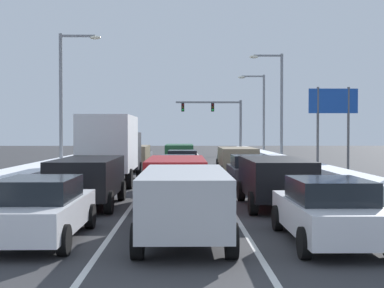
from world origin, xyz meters
The scene contains 25 objects.
ground_plane centered at (0.00, 21.50, 0.00)m, with size 139.75×139.75×0.00m, color #333335.
lane_stripe_between_right_lane_and_center_lane centered at (1.70, 26.88, 0.00)m, with size 0.14×59.13×0.01m, color silver.
lane_stripe_between_center_lane_and_left_lane centered at (-1.70, 26.88, 0.00)m, with size 0.14×59.13×0.01m, color silver.
snow_bank_right_shoulder centered at (7.00, 26.88, 0.44)m, with size 1.23×59.13×0.88m, color white.
snow_bank_left_shoulder centered at (-7.00, 26.88, 0.46)m, with size 2.07×59.13×0.92m, color white.
sedan_white_right_lane_nearest centered at (3.47, 5.74, 0.76)m, with size 2.00×4.50×1.51m.
suv_black_right_lane_second centered at (3.22, 11.57, 1.02)m, with size 2.16×4.90×1.67m.
sedan_charcoal_right_lane_third centered at (3.19, 17.98, 0.76)m, with size 2.00×4.50×1.51m.
suv_tan_right_lane_fourth centered at (3.21, 24.09, 1.02)m, with size 2.16×4.90×1.67m.
sedan_gray_right_lane_fifth centered at (3.45, 29.88, 0.76)m, with size 2.00×4.50×1.51m.
suv_silver_center_lane_nearest centered at (0.14, 5.94, 1.02)m, with size 2.16×4.90×1.67m.
suv_red_center_lane_second centered at (-0.14, 11.85, 1.02)m, with size 2.16×4.90×1.67m.
sedan_navy_center_lane_third centered at (-0.17, 17.81, 0.76)m, with size 2.00×4.50×1.51m.
sedan_maroon_center_lane_fourth centered at (0.04, 24.64, 0.76)m, with size 2.00×4.50×1.51m.
suv_green_center_lane_fifth centered at (-0.21, 31.68, 1.02)m, with size 2.16×4.90×1.67m.
sedan_white_left_lane_nearest centered at (-3.27, 6.10, 0.76)m, with size 2.00×4.50×1.51m.
suv_black_left_lane_second centered at (-3.19, 11.84, 1.02)m, with size 2.16×4.90×1.67m.
box_truck_left_lane_third centered at (-3.48, 19.89, 1.90)m, with size 2.53×7.20×3.36m.
suv_tan_left_lane_fourth centered at (-3.24, 28.56, 1.02)m, with size 2.16×4.90×1.67m.
sedan_gray_left_lane_fifth centered at (-3.32, 34.24, 0.76)m, with size 2.00×4.50×1.51m.
traffic_light_gantry centered at (4.27, 53.74, 4.50)m, with size 7.54×0.47×6.20m.
street_lamp_right_mid centered at (7.45, 34.94, 5.17)m, with size 2.66×0.36×8.70m.
street_lamp_right_far centered at (7.67, 45.69, 4.91)m, with size 2.66×0.36×8.21m.
street_lamp_left_mid centered at (-7.36, 27.32, 5.23)m, with size 2.66×0.36×8.82m.
roadside_sign_right centered at (9.85, 27.84, 4.02)m, with size 3.20×0.16×5.50m.
Camera 1 is at (0.13, -6.41, 2.59)m, focal length 49.44 mm.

